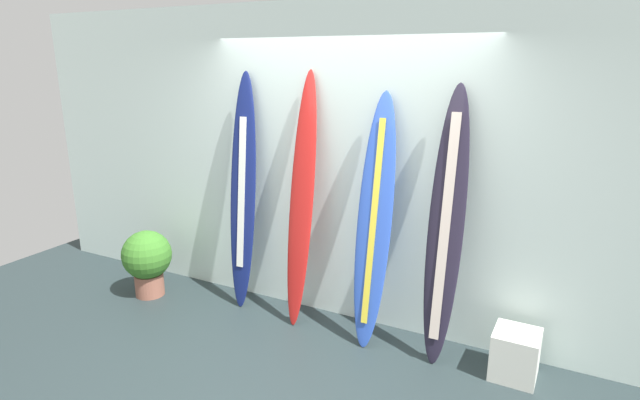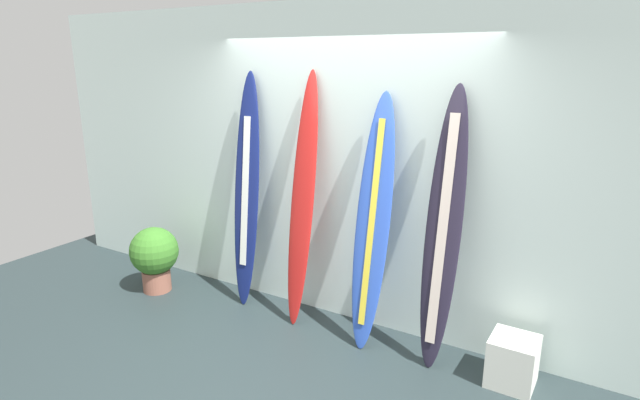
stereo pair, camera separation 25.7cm
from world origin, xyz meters
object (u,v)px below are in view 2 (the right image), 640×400
object	(u,v)px
surfboard_navy	(247,194)
display_block_left	(513,361)
surfboard_crimson	(302,203)
surfboard_charcoal	(443,232)
potted_plant	(154,255)
surfboard_cobalt	(373,225)

from	to	relation	value
surfboard_navy	display_block_left	xyz separation A→B (m)	(2.50, -0.09, -0.91)
surfboard_crimson	surfboard_charcoal	xyz separation A→B (m)	(1.27, -0.02, -0.04)
surfboard_navy	potted_plant	distance (m)	1.24
surfboard_navy	surfboard_cobalt	distance (m)	1.34
surfboard_crimson	surfboard_cobalt	bearing A→B (deg)	-2.93
potted_plant	surfboard_navy	bearing A→B (deg)	18.51
surfboard_cobalt	display_block_left	size ratio (longest dim) A/B	5.66
display_block_left	potted_plant	size ratio (longest dim) A/B	0.54
surfboard_navy	surfboard_crimson	bearing A→B (deg)	-2.35
surfboard_cobalt	potted_plant	bearing A→B (deg)	-173.50
surfboard_crimson	display_block_left	xyz separation A→B (m)	(1.86, -0.06, -0.92)
potted_plant	surfboard_charcoal	bearing A→B (deg)	5.44
display_block_left	surfboard_cobalt	bearing A→B (deg)	178.71
surfboard_crimson	potted_plant	bearing A→B (deg)	-169.52
surfboard_crimson	surfboard_charcoal	world-z (taller)	surfboard_crimson
potted_plant	surfboard_crimson	bearing A→B (deg)	10.48
surfboard_cobalt	potted_plant	distance (m)	2.41
display_block_left	potted_plant	world-z (taller)	potted_plant
surfboard_charcoal	display_block_left	distance (m)	1.06
surfboard_cobalt	surfboard_charcoal	distance (m)	0.58
surfboard_charcoal	surfboard_navy	bearing A→B (deg)	178.50
surfboard_crimson	surfboard_navy	bearing A→B (deg)	177.65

